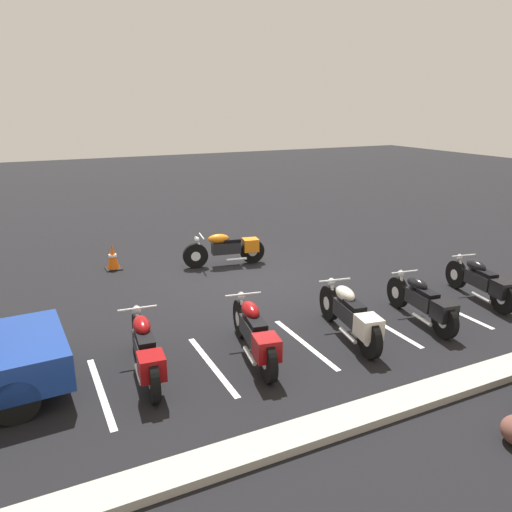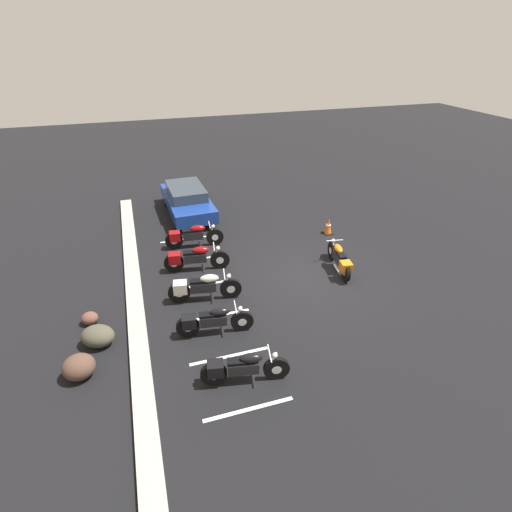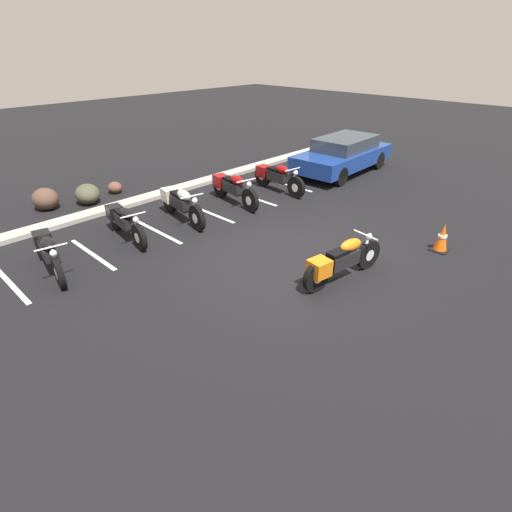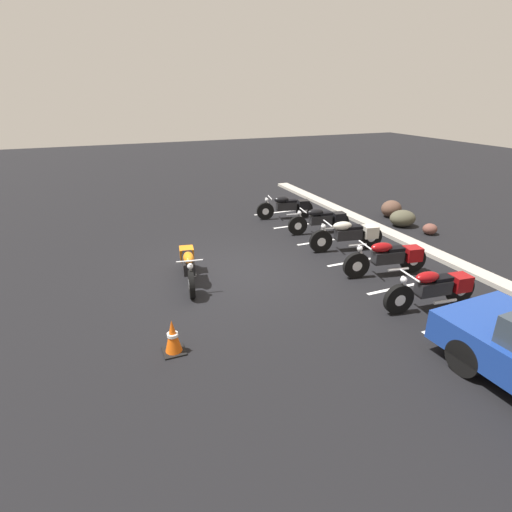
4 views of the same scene
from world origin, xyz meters
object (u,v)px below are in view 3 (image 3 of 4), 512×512
Objects in this scene: parked_bike_0 at (49,251)px; car_blue at (343,154)px; parked_bike_4 at (276,177)px; parked_bike_2 at (180,203)px; parked_bike_3 at (232,187)px; traffic_cone at (442,238)px; landscape_rock_1 at (115,188)px; landscape_rock_2 at (45,199)px; landscape_rock_0 at (88,194)px; parked_bike_1 at (124,221)px; motorcycle_orange_featured at (340,261)px.

parked_bike_0 is 0.49× the size of car_blue.
car_blue is at bearing 89.04° from parked_bike_4.
parked_bike_3 is (1.86, -0.08, 0.00)m from parked_bike_2.
parked_bike_3 is at bearing 102.61° from parked_bike_0.
parked_bike_3 reaches higher than traffic_cone.
parked_bike_3 is 4.83× the size of landscape_rock_1.
parked_bike_3 is 2.96× the size of landscape_rock_2.
parked_bike_0 is 0.94× the size of parked_bike_2.
parked_bike_3 is 4.37m from landscape_rock_0.
parked_bike_2 is at bearing 96.47° from parked_bike_1.
landscape_rock_1 is 0.61× the size of landscape_rock_2.
landscape_rock_2 is at bearing 170.92° from parked_bike_0.
parked_bike_0 reaches higher than landscape_rock_0.
landscape_rock_2 is at bearing -136.94° from parked_bike_2.
parked_bike_2 is at bearing 102.71° from motorcycle_orange_featured.
parked_bike_2 is 2.95× the size of landscape_rock_2.
landscape_rock_1 is (1.50, 3.25, -0.27)m from parked_bike_1.
landscape_rock_1 is at bearing 109.46° from traffic_cone.
parked_bike_4 is 6.98m from landscape_rock_2.
parked_bike_3 reaches higher than parked_bike_4.
parked_bike_2 is (3.61, 0.26, 0.03)m from parked_bike_0.
parked_bike_1 is at bearing -81.99° from parked_bike_2.
car_blue is (3.29, -0.38, 0.21)m from parked_bike_4.
landscape_rock_0 is at bearing -119.08° from parked_bike_4.
landscape_rock_0 is (-1.48, 7.98, -0.16)m from motorcycle_orange_featured.
parked_bike_2 is 4.12m from landscape_rock_2.
landscape_rock_0 is 1.87× the size of landscape_rock_1.
parked_bike_4 is 3.32m from car_blue.
landscape_rock_1 is (-0.17, 3.30, -0.30)m from parked_bike_2.
motorcycle_orange_featured is at bearing -30.04° from parked_bike_4.
motorcycle_orange_featured is at bearing 160.97° from traffic_cone.
motorcycle_orange_featured is 6.10m from parked_bike_0.
motorcycle_orange_featured is 7.88m from car_blue.
parked_bike_4 is 4.79× the size of landscape_rock_1.
motorcycle_orange_featured reaches higher than landscape_rock_2.
parked_bike_0 reaches higher than landscape_rock_1.
parked_bike_0 is 2.41× the size of landscape_rock_0.
traffic_cone is (3.08, -5.91, -0.16)m from parked_bike_2.
parked_bike_0 is 4.95m from landscape_rock_1.
parked_bike_1 is 3.45m from landscape_rock_2.
motorcycle_orange_featured is at bearing 30.53° from car_blue.
parked_bike_3 is 3.42× the size of traffic_cone.
parked_bike_3 is 5.43m from landscape_rock_2.
landscape_rock_2 is at bearing -161.84° from parked_bike_1.
parked_bike_2 reaches higher than landscape_rock_2.
landscape_rock_0 is 1.32× the size of traffic_cone.
landscape_rock_2 reaches higher than landscape_rock_0.
parked_bike_4 is at bearing 94.70° from parked_bike_2.
landscape_rock_2 is (-2.27, 3.43, -0.16)m from parked_bike_2.
parked_bike_0 is at bearing -78.73° from parked_bike_3.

